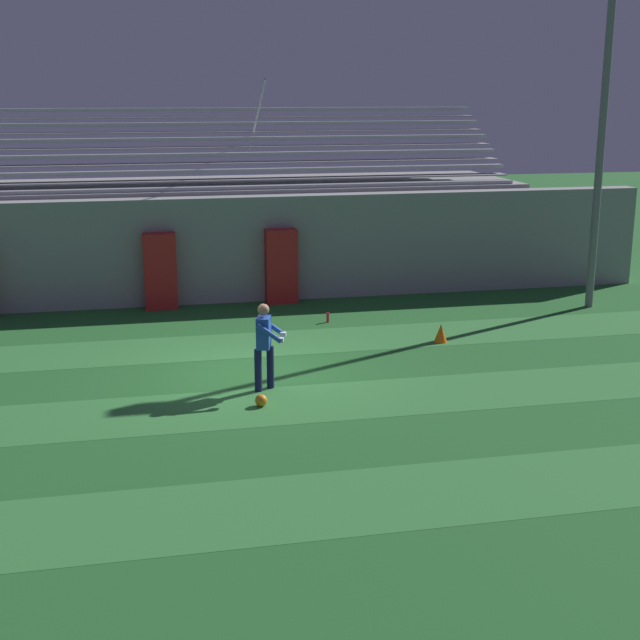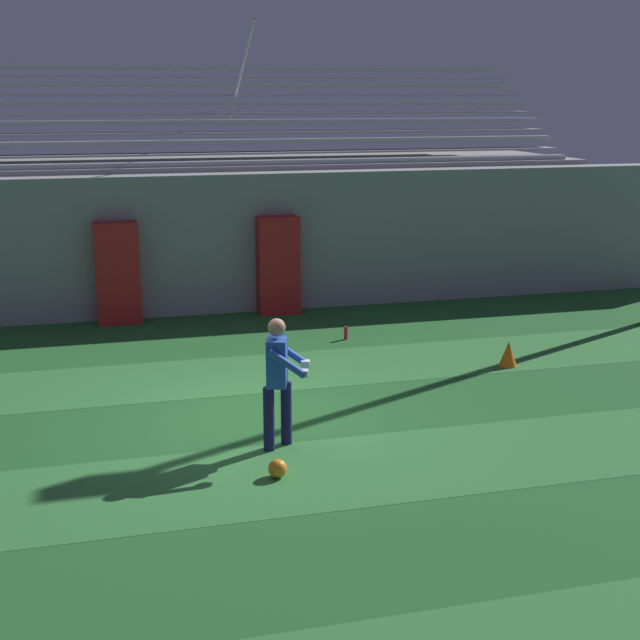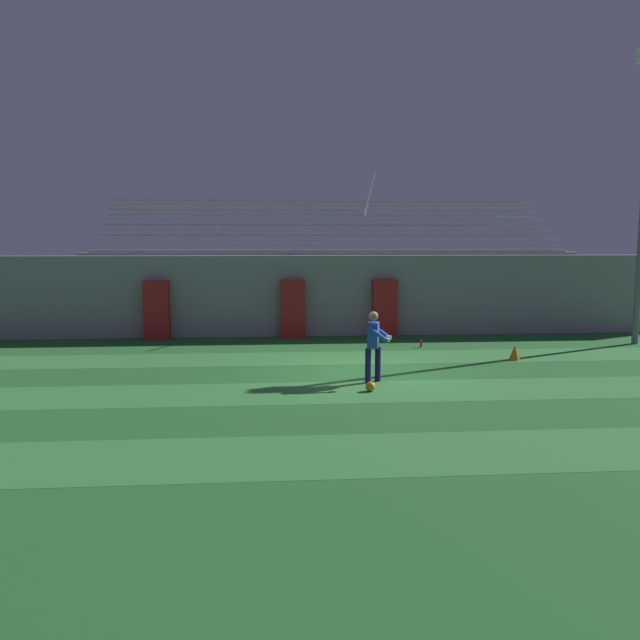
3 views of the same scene
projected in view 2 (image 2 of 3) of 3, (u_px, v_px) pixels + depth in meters
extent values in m
plane|color=#236028|center=(259.00, 419.00, 12.21)|extent=(80.00, 80.00, 0.00)
cube|color=#337A38|center=(291.00, 476.00, 10.37)|extent=(28.00, 2.01, 0.01)
cube|color=#337A38|center=(234.00, 375.00, 14.14)|extent=(28.00, 2.01, 0.01)
cube|color=gray|center=(195.00, 244.00, 17.96)|extent=(24.00, 0.60, 2.80)
cube|color=#B21E1E|center=(118.00, 273.00, 17.15)|extent=(0.83, 0.44, 1.97)
cube|color=#B21E1E|center=(278.00, 265.00, 17.94)|extent=(0.83, 0.44, 1.97)
cube|color=gray|center=(181.00, 224.00, 20.48)|extent=(18.00, 4.60, 2.90)
cube|color=#A8AAB2|center=(188.00, 164.00, 18.29)|extent=(17.10, 0.36, 0.10)
cube|color=gray|center=(190.00, 176.00, 18.16)|extent=(17.10, 0.60, 0.04)
cube|color=#A8AAB2|center=(184.00, 142.00, 18.84)|extent=(17.10, 0.36, 0.10)
cube|color=gray|center=(185.00, 154.00, 18.71)|extent=(17.10, 0.60, 0.04)
cube|color=#A8AAB2|center=(179.00, 122.00, 19.40)|extent=(17.10, 0.36, 0.10)
cube|color=gray|center=(181.00, 133.00, 19.27)|extent=(17.10, 0.60, 0.04)
cube|color=#A8AAB2|center=(175.00, 103.00, 19.96)|extent=(17.10, 0.36, 0.10)
cube|color=gray|center=(177.00, 114.00, 19.83)|extent=(17.10, 0.60, 0.04)
cube|color=#A8AAB2|center=(171.00, 85.00, 20.52)|extent=(17.10, 0.36, 0.10)
cube|color=gray|center=(173.00, 95.00, 20.39)|extent=(17.10, 0.60, 0.04)
cube|color=#A8AAB2|center=(168.00, 68.00, 21.08)|extent=(17.10, 0.36, 0.10)
cube|color=gray|center=(169.00, 78.00, 20.95)|extent=(17.10, 0.60, 0.04)
cylinder|color=#A8AAB2|center=(241.00, 73.00, 19.59)|extent=(0.06, 3.33, 2.05)
cylinder|color=#19194C|center=(286.00, 413.00, 11.25)|extent=(0.17, 0.17, 0.82)
cylinder|color=#19194C|center=(269.00, 419.00, 11.04)|extent=(0.17, 0.17, 0.82)
cube|color=#234CB2|center=(277.00, 362.00, 10.97)|extent=(0.34, 0.43, 0.60)
sphere|color=#A37556|center=(277.00, 327.00, 10.86)|extent=(0.22, 0.22, 0.22)
cylinder|color=#234CB2|center=(290.00, 353.00, 11.19)|extent=(0.48, 0.23, 0.37)
cylinder|color=#234CB2|center=(287.00, 364.00, 10.72)|extent=(0.48, 0.23, 0.37)
cube|color=silver|center=(305.00, 364.00, 11.17)|extent=(0.14, 0.14, 0.08)
cube|color=silver|center=(304.00, 373.00, 10.79)|extent=(0.14, 0.14, 0.08)
sphere|color=orange|center=(278.00, 468.00, 10.32)|extent=(0.22, 0.22, 0.22)
cone|color=orange|center=(508.00, 354.00, 14.55)|extent=(0.30, 0.30, 0.42)
cylinder|color=red|center=(346.00, 333.00, 16.18)|extent=(0.07, 0.07, 0.24)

